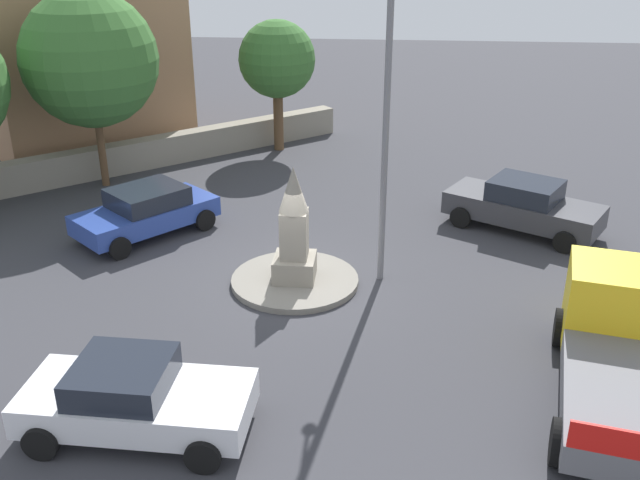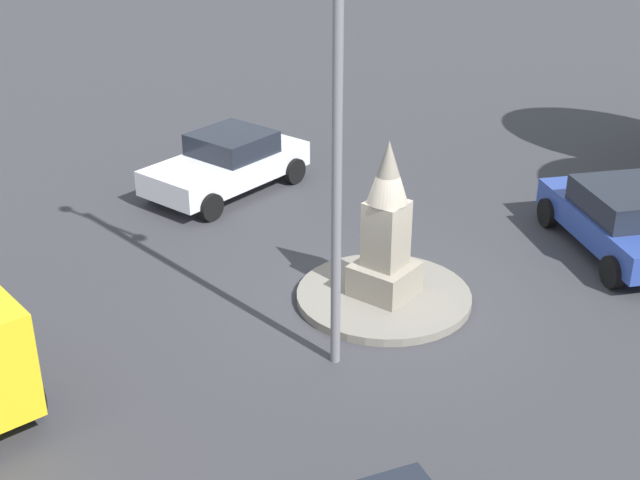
{
  "view_description": "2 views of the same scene",
  "coord_description": "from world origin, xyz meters",
  "px_view_note": "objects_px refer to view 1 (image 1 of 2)",
  "views": [
    {
      "loc": [
        16.17,
        2.07,
        8.63
      ],
      "look_at": [
        0.3,
        0.67,
        1.38
      ],
      "focal_mm": 40.17,
      "sensor_mm": 36.0,
      "label": 1
    },
    {
      "loc": [
        -7.61,
        11.9,
        8.04
      ],
      "look_at": [
        0.94,
        0.73,
        1.25
      ],
      "focal_mm": 48.42,
      "sensor_mm": 36.0,
      "label": 2
    }
  ],
  "objects_px": {
    "streetlamp": "(387,91)",
    "car_white_waiting": "(134,397)",
    "monument": "(294,231)",
    "car_dark_grey_parked_left": "(523,205)",
    "tree_mid_cluster": "(90,59)",
    "tree_near_wall": "(277,60)",
    "corner_building": "(68,36)",
    "car_blue_far_side": "(146,211)",
    "truck_yellow_approaching": "(619,344)"
  },
  "relations": [
    {
      "from": "monument",
      "to": "car_dark_grey_parked_left",
      "type": "relative_size",
      "value": 0.63
    },
    {
      "from": "car_blue_far_side",
      "to": "truck_yellow_approaching",
      "type": "bearing_deg",
      "value": 60.49
    },
    {
      "from": "car_blue_far_side",
      "to": "truck_yellow_approaching",
      "type": "relative_size",
      "value": 0.74
    },
    {
      "from": "streetlamp",
      "to": "tree_near_wall",
      "type": "relative_size",
      "value": 1.62
    },
    {
      "from": "car_blue_far_side",
      "to": "truck_yellow_approaching",
      "type": "height_order",
      "value": "truck_yellow_approaching"
    },
    {
      "from": "monument",
      "to": "tree_mid_cluster",
      "type": "bearing_deg",
      "value": -132.0
    },
    {
      "from": "tree_near_wall",
      "to": "tree_mid_cluster",
      "type": "distance_m",
      "value": 7.26
    },
    {
      "from": "streetlamp",
      "to": "tree_mid_cluster",
      "type": "relative_size",
      "value": 1.25
    },
    {
      "from": "streetlamp",
      "to": "car_white_waiting",
      "type": "xyz_separation_m",
      "value": [
        6.46,
        -4.37,
        -4.18
      ]
    },
    {
      "from": "car_blue_far_side",
      "to": "car_dark_grey_parked_left",
      "type": "relative_size",
      "value": 0.9
    },
    {
      "from": "car_white_waiting",
      "to": "car_dark_grey_parked_left",
      "type": "xyz_separation_m",
      "value": [
        -10.01,
        8.55,
        0.05
      ]
    },
    {
      "from": "streetlamp",
      "to": "corner_building",
      "type": "bearing_deg",
      "value": -132.75
    },
    {
      "from": "corner_building",
      "to": "tree_mid_cluster",
      "type": "bearing_deg",
      "value": 29.06
    },
    {
      "from": "corner_building",
      "to": "car_dark_grey_parked_left",
      "type": "bearing_deg",
      "value": 64.08
    },
    {
      "from": "monument",
      "to": "car_white_waiting",
      "type": "relative_size",
      "value": 0.72
    },
    {
      "from": "streetlamp",
      "to": "car_white_waiting",
      "type": "height_order",
      "value": "streetlamp"
    },
    {
      "from": "tree_near_wall",
      "to": "tree_mid_cluster",
      "type": "height_order",
      "value": "tree_mid_cluster"
    },
    {
      "from": "corner_building",
      "to": "tree_near_wall",
      "type": "relative_size",
      "value": 1.66
    },
    {
      "from": "car_white_waiting",
      "to": "truck_yellow_approaching",
      "type": "relative_size",
      "value": 0.72
    },
    {
      "from": "car_white_waiting",
      "to": "tree_near_wall",
      "type": "distance_m",
      "value": 17.66
    },
    {
      "from": "car_blue_far_side",
      "to": "tree_mid_cluster",
      "type": "relative_size",
      "value": 0.65
    },
    {
      "from": "car_dark_grey_parked_left",
      "to": "corner_building",
      "type": "height_order",
      "value": "corner_building"
    },
    {
      "from": "tree_near_wall",
      "to": "car_white_waiting",
      "type": "bearing_deg",
      "value": -0.53
    },
    {
      "from": "truck_yellow_approaching",
      "to": "streetlamp",
      "type": "bearing_deg",
      "value": -132.58
    },
    {
      "from": "monument",
      "to": "corner_building",
      "type": "distance_m",
      "value": 16.41
    },
    {
      "from": "car_white_waiting",
      "to": "car_dark_grey_parked_left",
      "type": "relative_size",
      "value": 0.87
    },
    {
      "from": "monument",
      "to": "car_dark_grey_parked_left",
      "type": "xyz_separation_m",
      "value": [
        -4.03,
        6.36,
        -0.68
      ]
    },
    {
      "from": "tree_mid_cluster",
      "to": "tree_near_wall",
      "type": "bearing_deg",
      "value": 130.73
    },
    {
      "from": "car_white_waiting",
      "to": "corner_building",
      "type": "height_order",
      "value": "corner_building"
    },
    {
      "from": "truck_yellow_approaching",
      "to": "tree_near_wall",
      "type": "relative_size",
      "value": 1.13
    },
    {
      "from": "streetlamp",
      "to": "car_blue_far_side",
      "type": "relative_size",
      "value": 1.93
    },
    {
      "from": "streetlamp",
      "to": "car_dark_grey_parked_left",
      "type": "xyz_separation_m",
      "value": [
        -3.55,
        4.18,
        -4.13
      ]
    },
    {
      "from": "car_white_waiting",
      "to": "tree_mid_cluster",
      "type": "bearing_deg",
      "value": -157.36
    },
    {
      "from": "car_blue_far_side",
      "to": "tree_mid_cluster",
      "type": "bearing_deg",
      "value": -145.24
    },
    {
      "from": "monument",
      "to": "car_blue_far_side",
      "type": "xyz_separation_m",
      "value": [
        -2.73,
        -4.7,
        -0.71
      ]
    },
    {
      "from": "truck_yellow_approaching",
      "to": "car_blue_far_side",
      "type": "bearing_deg",
      "value": -119.51
    },
    {
      "from": "car_dark_grey_parked_left",
      "to": "tree_near_wall",
      "type": "relative_size",
      "value": 0.94
    },
    {
      "from": "truck_yellow_approaching",
      "to": "corner_building",
      "type": "relative_size",
      "value": 0.68
    },
    {
      "from": "monument",
      "to": "truck_yellow_approaching",
      "type": "bearing_deg",
      "value": 60.91
    },
    {
      "from": "car_white_waiting",
      "to": "car_dark_grey_parked_left",
      "type": "bearing_deg",
      "value": 139.49
    },
    {
      "from": "monument",
      "to": "car_white_waiting",
      "type": "xyz_separation_m",
      "value": [
        5.97,
        -2.19,
        -0.73
      ]
    },
    {
      "from": "car_dark_grey_parked_left",
      "to": "corner_building",
      "type": "bearing_deg",
      "value": -115.92
    },
    {
      "from": "truck_yellow_approaching",
      "to": "tree_mid_cluster",
      "type": "relative_size",
      "value": 0.88
    },
    {
      "from": "car_white_waiting",
      "to": "truck_yellow_approaching",
      "type": "distance_m",
      "value": 9.31
    },
    {
      "from": "streetlamp",
      "to": "car_blue_far_side",
      "type": "distance_m",
      "value": 8.35
    },
    {
      "from": "monument",
      "to": "car_blue_far_side",
      "type": "bearing_deg",
      "value": -120.11
    },
    {
      "from": "car_dark_grey_parked_left",
      "to": "tree_mid_cluster",
      "type": "xyz_separation_m",
      "value": [
        -2.71,
        -13.86,
        3.57
      ]
    },
    {
      "from": "car_white_waiting",
      "to": "monument",
      "type": "bearing_deg",
      "value": 159.9
    },
    {
      "from": "tree_near_wall",
      "to": "monument",
      "type": "bearing_deg",
      "value": 10.02
    },
    {
      "from": "tree_near_wall",
      "to": "streetlamp",
      "type": "bearing_deg",
      "value": 20.97
    }
  ]
}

